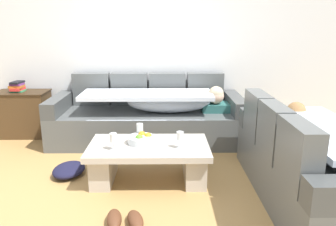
{
  "coord_description": "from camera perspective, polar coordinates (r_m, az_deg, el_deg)",
  "views": [
    {
      "loc": [
        0.45,
        -2.64,
        1.54
      ],
      "look_at": [
        0.49,
        1.01,
        0.55
      ],
      "focal_mm": 34.83,
      "sensor_mm": 36.0,
      "label": 1
    }
  ],
  "objects": [
    {
      "name": "ground_plane",
      "position": [
        3.09,
        -9.28,
        -14.95
      ],
      "size": [
        14.0,
        14.0,
        0.0
      ],
      "primitive_type": "plane",
      "color": "#AE844B"
    },
    {
      "name": "back_wall",
      "position": [
        4.81,
        -6.18,
        12.81
      ],
      "size": [
        9.0,
        0.1,
        2.7
      ],
      "primitive_type": "cube",
      "color": "silver",
      "rests_on": "ground_plane"
    },
    {
      "name": "couch_along_wall",
      "position": [
        4.44,
        -3.0,
        -0.72
      ],
      "size": [
        2.54,
        0.92,
        0.88
      ],
      "color": "#535757",
      "rests_on": "ground_plane"
    },
    {
      "name": "couch_near_window",
      "position": [
        3.22,
        23.64,
        -8.12
      ],
      "size": [
        0.92,
        1.93,
        0.88
      ],
      "rotation": [
        0.0,
        0.0,
        1.57
      ],
      "color": "#535757",
      "rests_on": "ground_plane"
    },
    {
      "name": "coffee_table",
      "position": [
        3.33,
        -3.36,
        -7.84
      ],
      "size": [
        1.2,
        0.68,
        0.38
      ],
      "color": "#BFB5A7",
      "rests_on": "ground_plane"
    },
    {
      "name": "fruit_bowl",
      "position": [
        3.32,
        -4.63,
        -4.56
      ],
      "size": [
        0.28,
        0.28,
        0.1
      ],
      "color": "silver",
      "rests_on": "coffee_table"
    },
    {
      "name": "wine_glass_near_left",
      "position": [
        3.15,
        -9.55,
        -4.39
      ],
      "size": [
        0.07,
        0.07,
        0.17
      ],
      "color": "silver",
      "rests_on": "coffee_table"
    },
    {
      "name": "wine_glass_near_right",
      "position": [
        3.15,
        2.11,
        -4.17
      ],
      "size": [
        0.07,
        0.07,
        0.17
      ],
      "color": "silver",
      "rests_on": "coffee_table"
    },
    {
      "name": "wine_glass_far_back",
      "position": [
        3.41,
        -4.97,
        -2.69
      ],
      "size": [
        0.07,
        0.07,
        0.17
      ],
      "color": "silver",
      "rests_on": "coffee_table"
    },
    {
      "name": "open_magazine",
      "position": [
        3.38,
        0.76,
        -4.8
      ],
      "size": [
        0.28,
        0.21,
        0.01
      ],
      "primitive_type": "cube",
      "rotation": [
        0.0,
        0.0,
        -0.01
      ],
      "color": "white",
      "rests_on": "coffee_table"
    },
    {
      "name": "side_cabinet",
      "position": [
        5.07,
        -23.98,
        -0.1
      ],
      "size": [
        0.72,
        0.44,
        0.64
      ],
      "color": "#4A341D",
      "rests_on": "ground_plane"
    },
    {
      "name": "book_stack_on_cabinet",
      "position": [
        5.0,
        -24.87,
        4.2
      ],
      "size": [
        0.19,
        0.23,
        0.14
      ],
      "color": "#338C59",
      "rests_on": "side_cabinet"
    },
    {
      "name": "pair_of_shoes",
      "position": [
        2.74,
        -7.58,
        -18.02
      ],
      "size": [
        0.34,
        0.3,
        0.09
      ],
      "color": "#59331E",
      "rests_on": "ground_plane"
    },
    {
      "name": "crumpled_garment",
      "position": [
        3.64,
        -16.95,
        -9.48
      ],
      "size": [
        0.38,
        0.45,
        0.12
      ],
      "primitive_type": "ellipsoid",
      "rotation": [
        0.0,
        0.0,
        1.4
      ],
      "color": "#191933",
      "rests_on": "ground_plane"
    }
  ]
}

